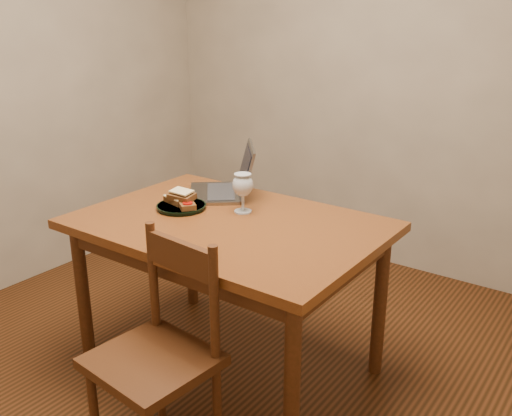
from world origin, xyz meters
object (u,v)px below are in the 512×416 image
Objects in this scene: table at (229,239)px; laptop at (229,182)px; plate at (181,207)px; milk_glass at (243,193)px; chair at (157,345)px.

table is 2.81× the size of laptop.
laptop is at bearing 127.66° from table.
plate is 0.31m from laptop.
table is 0.22m from milk_glass.
chair is at bearing -77.25° from table.
plate reaches higher than table.
laptop is at bearing 81.47° from plate.
milk_glass is (-0.15, 0.72, 0.36)m from chair.
table is 0.63m from chair.
table is 0.29m from plate.
plate is 1.25× the size of milk_glass.
milk_glass reaches higher than plate.
laptop reaches higher than plate.
table is at bearing -2.54° from laptop.
milk_glass is 0.39× the size of laptop.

